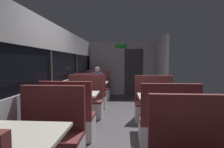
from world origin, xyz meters
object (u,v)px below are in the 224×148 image
Objects in this scene: bench_far_window_facing_end at (91,97)px; dining_table_far_window at (95,85)px; dining_table_mid_window at (78,97)px; dining_table_rear_aisle at (160,101)px; seated_passenger at (97,85)px; bench_near_window_facing_entry at (49,142)px; bench_far_window_facing_entry at (98,90)px; bench_rear_aisle_facing_entry at (154,107)px; bench_mid_window_facing_entry at (85,104)px; dining_table_near_window at (19,142)px; bench_rear_aisle_facing_end at (168,127)px; coffee_cup_secondary at (100,80)px; bench_mid_window_facing_end at (69,121)px.

dining_table_far_window is at bearing 90.00° from bench_far_window_facing_end.
bench_far_window_facing_end reaches higher than dining_table_far_window.
dining_table_mid_window is 1.80m from dining_table_rear_aisle.
dining_table_far_window is 0.71× the size of seated_passenger.
bench_near_window_facing_entry is 1.22× the size of dining_table_rear_aisle.
bench_far_window_facing_entry is 3.07m from bench_rear_aisle_facing_entry.
bench_mid_window_facing_entry is 1.00× the size of bench_far_window_facing_entry.
bench_far_window_facing_end is (0.00, -0.70, -0.31)m from dining_table_far_window.
bench_far_window_facing_entry is 0.87× the size of seated_passenger.
bench_rear_aisle_facing_entry is at bearing -6.38° from bench_mid_window_facing_entry.
dining_table_near_window is at bearing -90.00° from bench_mid_window_facing_entry.
bench_far_window_facing_end is 3.07m from bench_rear_aisle_facing_end.
bench_mid_window_facing_entry is 1.63m from dining_table_far_window.
dining_table_mid_window is 0.82× the size of bench_mid_window_facing_entry.
seated_passenger is (0.00, 5.22, -0.10)m from dining_table_near_window.
dining_table_far_window is (0.00, 2.30, 0.00)m from dining_table_mid_window.
dining_table_mid_window is at bearing -90.00° from seated_passenger.
dining_table_mid_window is (0.00, 2.30, 0.00)m from dining_table_near_window.
coffee_cup_secondary is (0.17, -0.56, 0.46)m from bench_far_window_facing_entry.
bench_near_window_facing_entry is 1.63m from dining_table_mid_window.
bench_mid_window_facing_end is 3.18m from coffee_cup_secondary.
dining_table_near_window and dining_table_mid_window have the same top height.
dining_table_far_window is 2.56m from bench_rear_aisle_facing_entry.
dining_table_far_window is 10.00× the size of coffee_cup_secondary.
bench_far_window_facing_end is at bearing 125.62° from bench_rear_aisle_facing_end.
bench_mid_window_facing_end is at bearing -90.00° from dining_table_mid_window.
bench_mid_window_facing_entry is at bearing 90.00° from dining_table_near_window.
dining_table_near_window is 3.01m from bench_mid_window_facing_entry.
coffee_cup_secondary is at bearing 85.99° from dining_table_mid_window.
dining_table_near_window is 3.34m from bench_rear_aisle_facing_entry.
bench_mid_window_facing_end reaches higher than dining_table_near_window.
dining_table_mid_window is 0.77m from bench_mid_window_facing_entry.
dining_table_near_window is 10.00× the size of coffee_cup_secondary.
coffee_cup_secondary is at bearing 84.39° from bench_mid_window_facing_entry.
bench_far_window_facing_entry is (0.00, 3.00, -0.31)m from dining_table_mid_window.
bench_near_window_facing_entry and bench_mid_window_facing_entry have the same top height.
dining_table_near_window is 0.71× the size of seated_passenger.
dining_table_rear_aisle is 0.77m from bench_rear_aisle_facing_entry.
bench_far_window_facing_end and bench_rear_aisle_facing_end have the same top height.
dining_table_far_window is at bearing 90.00° from dining_table_near_window.
dining_table_far_window is at bearing 90.00° from bench_mid_window_facing_end.
seated_passenger is at bearing 90.00° from bench_near_window_facing_entry.
dining_table_far_window is 0.82× the size of bench_rear_aisle_facing_entry.
dining_table_near_window is 0.82× the size of bench_near_window_facing_entry.
coffee_cup_secondary is (0.17, 0.14, 0.15)m from dining_table_far_window.
dining_table_near_window is at bearing -130.46° from dining_table_rear_aisle.
coffee_cup_secondary reaches higher than dining_table_far_window.
dining_table_mid_window is 0.71× the size of seated_passenger.
bench_far_window_facing_entry is 4.29m from bench_rear_aisle_facing_end.
bench_near_window_facing_entry is at bearing -90.00° from dining_table_far_window.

